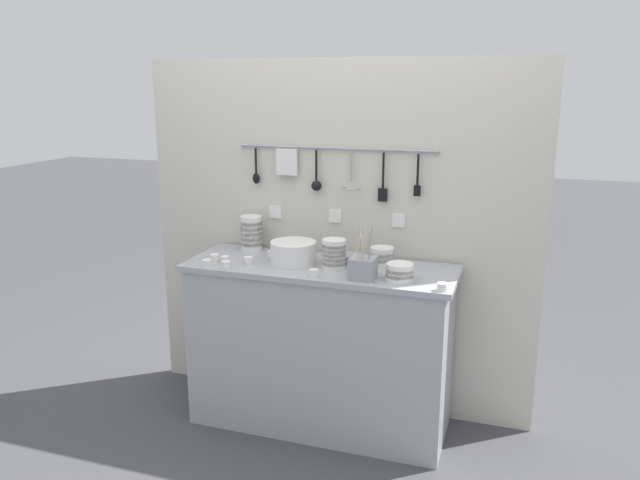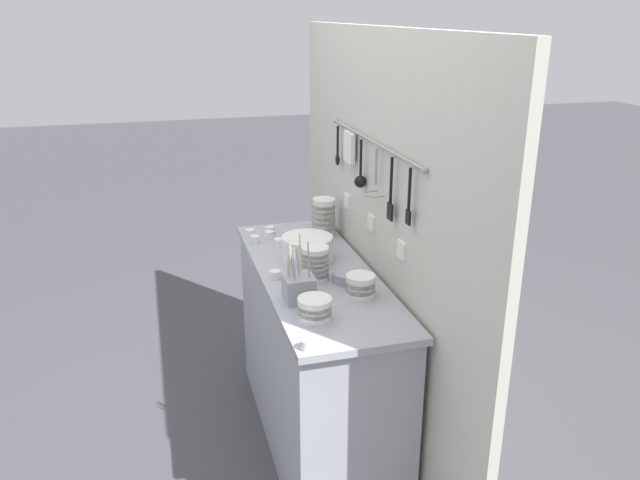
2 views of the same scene
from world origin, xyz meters
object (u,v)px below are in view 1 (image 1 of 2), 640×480
cup_front_right (226,265)px  cup_mid_row (272,254)px  cup_edge_near (225,260)px  plate_stack (293,253)px  cup_back_left (215,258)px  bowl_stack_tall_left (382,256)px  bowl_stack_wide_centre (400,272)px  steel_mixing_bowl (352,259)px  bowl_stack_back_corner (334,254)px  cup_back_right (314,273)px  cup_by_caddy (248,261)px  cutlery_caddy (363,267)px  cup_edge_far (207,263)px  cup_centre (442,287)px  bowl_stack_short_front (251,233)px

cup_front_right → cup_mid_row: size_ratio=1.00×
cup_edge_near → cup_front_right: bearing=-60.5°
plate_stack → cup_edge_near: size_ratio=5.01×
cup_back_left → cup_edge_near: bearing=-13.8°
bowl_stack_tall_left → cup_edge_near: (-0.79, -0.23, -0.03)m
bowl_stack_wide_centre → steel_mixing_bowl: bowl_stack_wide_centre is taller
steel_mixing_bowl → cup_edge_near: steel_mixing_bowl is taller
steel_mixing_bowl → cup_mid_row: 0.44m
bowl_stack_back_corner → cup_edge_near: 0.58m
bowl_stack_wide_centre → cup_back_right: bearing=-170.3°
plate_stack → cup_by_caddy: plate_stack is taller
plate_stack → cutlery_caddy: (0.41, -0.14, -0.00)m
cup_edge_far → cup_back_right: size_ratio=1.00×
bowl_stack_wide_centre → cup_mid_row: 0.76m
cup_front_right → cup_back_right: size_ratio=1.00×
cup_front_right → cup_edge_near: 0.10m
bowl_stack_wide_centre → cup_by_caddy: 0.81m
bowl_stack_wide_centre → cutlery_caddy: bearing=-173.9°
steel_mixing_bowl → cutlery_caddy: size_ratio=0.49×
bowl_stack_tall_left → cup_back_right: (-0.27, -0.30, -0.03)m
cutlery_caddy → cup_back_left: size_ratio=5.56×
bowl_stack_back_corner → plate_stack: (-0.23, 0.02, -0.02)m
bowl_stack_wide_centre → cutlery_caddy: (-0.18, -0.02, 0.01)m
bowl_stack_back_corner → cup_centre: bowl_stack_back_corner is taller
cutlery_caddy → cup_front_right: cutlery_caddy is taller
bowl_stack_wide_centre → plate_stack: bearing=168.6°
bowl_stack_back_corner → cup_back_left: bearing=-173.4°
cup_mid_row → cup_by_caddy: bearing=-112.7°
cutlery_caddy → cup_mid_row: size_ratio=5.56×
steel_mixing_bowl → cutlery_caddy: cutlery_caddy is taller
cup_centre → bowl_stack_back_corner: bearing=162.3°
bowl_stack_short_front → bowl_stack_back_corner: bearing=-19.6°
cutlery_caddy → cup_edge_far: cutlery_caddy is taller
bowl_stack_tall_left → cup_back_right: bowl_stack_tall_left is taller
bowl_stack_short_front → cup_back_left: (-0.09, -0.27, -0.08)m
steel_mixing_bowl → cup_by_caddy: (-0.51, -0.20, -0.00)m
bowl_stack_short_front → steel_mixing_bowl: bowl_stack_short_front is taller
cup_back_right → bowl_stack_back_corner: bearing=72.9°
bowl_stack_wide_centre → cup_edge_far: bowl_stack_wide_centre is taller
bowl_stack_back_corner → cup_front_right: size_ratio=3.15×
bowl_stack_wide_centre → plate_stack: size_ratio=0.54×
cup_back_left → steel_mixing_bowl: bearing=16.3°
bowl_stack_tall_left → cup_edge_far: bearing=-159.5°
plate_stack → cutlery_caddy: bearing=-18.5°
bowl_stack_tall_left → cup_edge_far: bowl_stack_tall_left is taller
bowl_stack_tall_left → cup_back_left: bearing=-166.4°
bowl_stack_tall_left → cup_mid_row: 0.60m
cup_back_left → cup_edge_near: (0.07, -0.02, 0.00)m
bowl_stack_back_corner → cup_edge_far: 0.66m
bowl_stack_back_corner → cutlery_caddy: bearing=-32.9°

